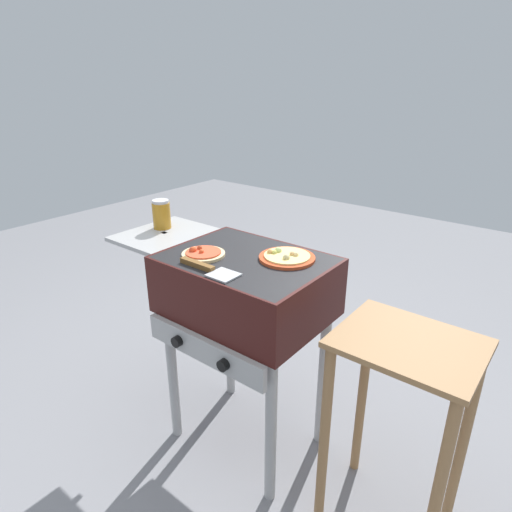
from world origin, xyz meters
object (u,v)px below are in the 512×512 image
prep_table (400,400)px  pizza_cheese (287,257)px  sauce_jar (162,214)px  spatula (208,269)px  pizza_pepperoni (203,253)px  grill (243,290)px

prep_table → pizza_cheese: bearing=170.7°
sauce_jar → spatula: size_ratio=0.51×
pizza_pepperoni → pizza_cheese: size_ratio=0.78×
sauce_jar → prep_table: sauce_jar is taller
pizza_pepperoni → spatula: bearing=-38.1°
sauce_jar → grill: bearing=-5.0°
grill → pizza_pepperoni: 0.22m
sauce_jar → spatula: (0.51, -0.22, -0.06)m
grill → pizza_pepperoni: pizza_pepperoni is taller
grill → sauce_jar: (-0.52, 0.05, 0.21)m
pizza_pepperoni → prep_table: 0.88m
pizza_pepperoni → sauce_jar: (-0.39, 0.13, 0.06)m
grill → pizza_pepperoni: bearing=-147.7°
grill → sauce_jar: bearing=175.0°
pizza_pepperoni → sauce_jar: size_ratio=1.27×
pizza_pepperoni → pizza_cheese: 0.33m
prep_table → grill: bearing=-179.6°
spatula → sauce_jar: bearing=156.4°
grill → sauce_jar: size_ratio=7.16×
pizza_pepperoni → sauce_jar: sauce_jar is taller
pizza_cheese → spatula: 0.31m
grill → spatula: 0.23m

